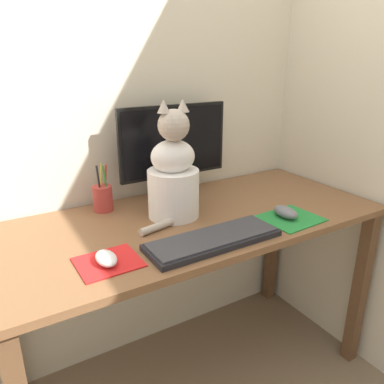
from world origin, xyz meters
The scene contains 12 objects.
ground_plane centered at (0.00, 0.00, 0.00)m, with size 12.00×12.00×0.00m, color #847056.
wall_back centered at (0.00, 0.34, 1.25)m, with size 7.00×0.04×2.50m.
wall_side_right centered at (0.74, 0.00, 1.25)m, with size 0.04×7.00×2.50m.
desk centered at (0.00, 0.00, 0.64)m, with size 1.41×0.63×0.75m.
monitor centered at (0.03, 0.22, 0.96)m, with size 0.46×0.17×0.38m.
keyboard centered at (-0.06, -0.21, 0.76)m, with size 0.44×0.15×0.02m.
mousepad_left centered at (-0.38, -0.16, 0.75)m, with size 0.18×0.16×0.00m.
mousepad_right centered at (0.29, -0.20, 0.75)m, with size 0.21×0.19×0.00m.
computer_mouse_left centered at (-0.39, -0.16, 0.77)m, with size 0.06×0.10×0.03m.
computer_mouse_right centered at (0.28, -0.18, 0.77)m, with size 0.06×0.11×0.04m.
cat centered at (-0.06, 0.04, 0.91)m, with size 0.28×0.21×0.42m.
pen_cup centered at (-0.27, 0.23, 0.80)m, with size 0.07×0.07×0.18m.
Camera 1 is at (-0.65, -1.08, 1.30)m, focal length 35.00 mm.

